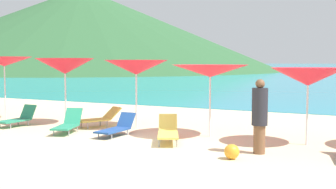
% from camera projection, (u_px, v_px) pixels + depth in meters
% --- Properties ---
extents(ground_plane, '(50.00, 100.00, 0.30)m').
position_uv_depth(ground_plane, '(249.00, 111.00, 20.73)').
color(ground_plane, beige).
extents(headland_hill, '(94.14, 94.14, 19.66)m').
position_uv_depth(headland_hill, '(83.00, 30.00, 104.78)').
color(headland_hill, '#2D5B33').
rests_on(headland_hill, ground_plane).
extents(umbrella_2, '(2.16, 2.16, 2.39)m').
position_uv_depth(umbrella_2, '(4.00, 62.00, 16.27)').
color(umbrella_2, silver).
rests_on(umbrella_2, ground_plane).
extents(umbrella_3, '(2.24, 2.24, 2.32)m').
position_uv_depth(umbrella_3, '(65.00, 66.00, 15.11)').
color(umbrella_3, silver).
rests_on(umbrella_3, ground_plane).
extents(umbrella_4, '(2.29, 2.29, 2.26)m').
position_uv_depth(umbrella_4, '(136.00, 67.00, 14.32)').
color(umbrella_4, silver).
rests_on(umbrella_4, ground_plane).
extents(umbrella_5, '(2.31, 2.31, 2.11)m').
position_uv_depth(umbrella_5, '(210.00, 71.00, 12.72)').
color(umbrella_5, silver).
rests_on(umbrella_5, ground_plane).
extents(umbrella_6, '(2.08, 2.08, 2.05)m').
position_uv_depth(umbrella_6, '(308.00, 77.00, 11.44)').
color(umbrella_6, silver).
rests_on(umbrella_6, ground_plane).
extents(lounge_chair_0, '(0.58, 1.40, 0.69)m').
position_uv_depth(lounge_chair_0, '(18.00, 118.00, 14.93)').
color(lounge_chair_0, '#268C66').
rests_on(lounge_chair_0, ground_plane).
extents(lounge_chair_1, '(1.06, 1.63, 0.71)m').
position_uv_depth(lounge_chair_1, '(68.00, 123.00, 13.55)').
color(lounge_chair_1, '#268C66').
rests_on(lounge_chair_1, ground_plane).
extents(lounge_chair_2, '(0.54, 1.51, 0.64)m').
position_uv_depth(lounge_chair_2, '(117.00, 127.00, 12.99)').
color(lounge_chair_2, '#1E478C').
rests_on(lounge_chair_2, ground_plane).
extents(lounge_chair_5, '(1.15, 1.58, 0.64)m').
position_uv_depth(lounge_chair_5, '(100.00, 118.00, 14.78)').
color(lounge_chair_5, '#D8BF4C').
rests_on(lounge_chair_5, ground_plane).
extents(lounge_chair_10, '(1.20, 1.64, 0.70)m').
position_uv_depth(lounge_chair_10, '(168.00, 131.00, 11.91)').
color(lounge_chair_10, '#D8BF4C').
rests_on(lounge_chair_10, ground_plane).
extents(beachgoer_1, '(0.38, 0.38, 1.79)m').
position_uv_depth(beachgoer_1, '(260.00, 115.00, 10.42)').
color(beachgoer_1, brown).
rests_on(beachgoer_1, ground_plane).
extents(beach_ball, '(0.35, 0.35, 0.35)m').
position_uv_depth(beach_ball, '(232.00, 152.00, 9.87)').
color(beach_ball, orange).
rests_on(beach_ball, ground_plane).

